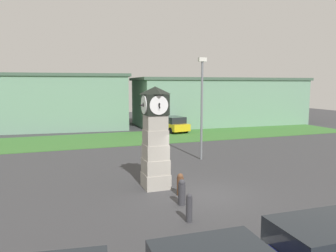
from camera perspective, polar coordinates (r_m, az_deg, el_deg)
name	(u,v)px	position (r m, az deg, el deg)	size (l,w,h in m)	color
ground_plane	(203,195)	(14.43, 6.09, -11.85)	(85.18, 85.18, 0.00)	#38383A
clock_tower	(155,139)	(14.81, -2.20, -2.34)	(1.33, 1.36, 4.63)	#A19C91
bollard_near_tower	(180,184)	(14.21, 2.14, -10.09)	(0.29, 0.29, 0.95)	brown
bollard_mid_row	(182,192)	(13.11, 2.41, -11.41)	(0.29, 0.29, 1.03)	#333338
bollard_far_row	(189,207)	(11.61, 3.70, -13.98)	(0.22, 0.22, 1.01)	#333338
car_far_lot	(173,124)	(32.49, 0.82, 0.33)	(2.41, 4.25, 1.56)	gold
street_lamp_near_road	(202,101)	(20.42, 5.91, 4.28)	(0.50, 0.24, 6.34)	slate
warehouse_blue_far	(32,101)	(37.65, -22.56, 3.97)	(20.79, 10.37, 5.81)	gray
storefront_low_left	(219,101)	(39.50, 8.92, 4.31)	(20.42, 8.58, 5.45)	gray
grass_verge_far	(85,141)	(28.39, -14.18, -2.48)	(51.11, 7.26, 0.04)	#386B2D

